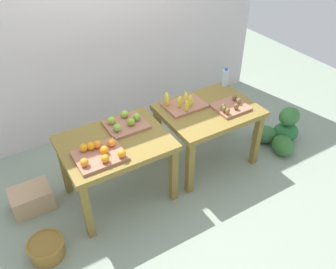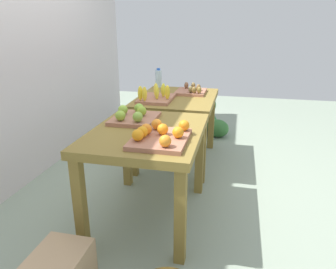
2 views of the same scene
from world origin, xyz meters
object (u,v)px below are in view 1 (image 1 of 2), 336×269
banana_crate (183,104)px  orange_bin (100,154)px  display_table_left (116,149)px  watermelon_pile (281,133)px  wicker_basket (47,248)px  cardboard_produce_box (32,199)px  water_bottle (225,78)px  apple_bin (125,123)px  kiwi_bin (231,107)px  display_table_right (208,116)px

banana_crate → orange_bin: bearing=-164.0°
display_table_left → watermelon_pile: (2.11, -0.24, -0.45)m
banana_crate → wicker_basket: size_ratio=1.33×
watermelon_pile → cardboard_produce_box: bearing=169.6°
wicker_basket → cardboard_produce_box: size_ratio=0.83×
water_bottle → watermelon_pile: (0.52, -0.56, -0.66)m
display_table_left → water_bottle: water_bottle is taller
apple_bin → display_table_left: bearing=-139.8°
orange_bin → kiwi_bin: (1.52, 0.02, -0.01)m
kiwi_bin → water_bottle: water_bottle is taller
apple_bin → water_bottle: water_bottle is taller
banana_crate → apple_bin: bearing=-180.0°
banana_crate → kiwi_bin: banana_crate is taller
kiwi_bin → watermelon_pile: size_ratio=0.55×
display_table_left → wicker_basket: display_table_left is taller
apple_bin → display_table_right: bearing=-10.2°
orange_bin → wicker_basket: 0.97m
watermelon_pile → cardboard_produce_box: size_ratio=1.64×
apple_bin → kiwi_bin: bearing=-14.8°
apple_bin → orange_bin: bearing=-142.0°
display_table_left → orange_bin: (-0.21, -0.15, 0.14)m
watermelon_pile → orange_bin: bearing=177.6°
display_table_right → wicker_basket: bearing=-170.1°
orange_bin → apple_bin: (0.40, 0.31, -0.00)m
wicker_basket → orange_bin: bearing=16.7°
display_table_right → watermelon_pile: (0.99, -0.24, -0.45)m
display_table_left → apple_bin: apple_bin is taller
water_bottle → wicker_basket: (-2.47, -0.67, -0.74)m
display_table_right → wicker_basket: 2.10m
display_table_right → apple_bin: size_ratio=2.60×
kiwi_bin → water_bottle: 0.53m
wicker_basket → banana_crate: bearing=16.3°
banana_crate → cardboard_produce_box: 1.87m
display_table_left → wicker_basket: bearing=-158.3°
kiwi_bin → watermelon_pile: bearing=-8.3°
watermelon_pile → display_table_left: bearing=173.4°
apple_bin → cardboard_produce_box: (-1.05, 0.13, -0.65)m
kiwi_bin → wicker_basket: (-2.19, -0.22, -0.66)m
display_table_left → kiwi_bin: bearing=-5.6°
apple_bin → watermelon_pile: (1.91, -0.41, -0.59)m
banana_crate → display_table_right: bearing=-36.2°
water_bottle → cardboard_produce_box: water_bottle is taller
water_bottle → wicker_basket: bearing=-164.8°
watermelon_pile → cardboard_produce_box: (-2.96, 0.54, -0.06)m
kiwi_bin → watermelon_pile: 0.99m
watermelon_pile → cardboard_produce_box: 3.01m
display_table_left → watermelon_pile: display_table_left is taller
orange_bin → apple_bin: bearing=38.0°
orange_bin → apple_bin: apple_bin is taller
display_table_left → banana_crate: size_ratio=2.36×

